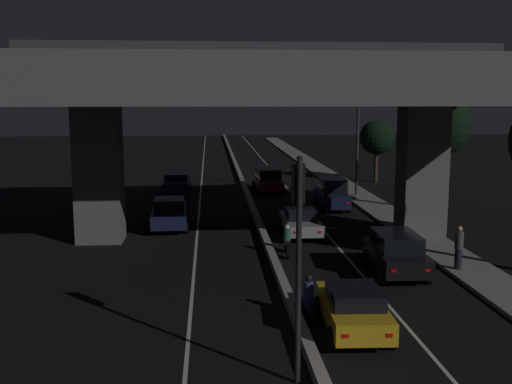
{
  "coord_description": "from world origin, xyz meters",
  "views": [
    {
      "loc": [
        -2.67,
        -11.53,
        7.03
      ],
      "look_at": [
        0.22,
        25.46,
        1.14
      ],
      "focal_mm": 42.0,
      "sensor_mm": 36.0,
      "label": 1
    }
  ],
  "objects_px": {
    "street_lamp": "(353,125)",
    "car_dark_blue_lead_oncoming": "(169,213)",
    "motorcycle_black_filtering_mid": "(287,242)",
    "car_dark_red_fifth": "(268,179)",
    "traffic_light_left_of_median": "(298,231)",
    "car_dark_blue_fourth": "(332,192)",
    "car_black_second": "(396,252)",
    "car_silver_third": "(301,222)",
    "car_dark_blue_second_oncoming": "(176,183)",
    "pedestrian_on_sidewalk": "(459,247)",
    "car_taxi_yellow_lead": "(353,308)",
    "motorcycle_blue_filtering_near": "(308,300)"
  },
  "relations": [
    {
      "from": "traffic_light_left_of_median",
      "to": "street_lamp",
      "type": "relative_size",
      "value": 0.65
    },
    {
      "from": "car_black_second",
      "to": "motorcycle_black_filtering_mid",
      "type": "xyz_separation_m",
      "value": [
        -3.99,
        3.17,
        -0.28
      ]
    },
    {
      "from": "car_dark_blue_lead_oncoming",
      "to": "car_taxi_yellow_lead",
      "type": "bearing_deg",
      "value": 20.49
    },
    {
      "from": "car_black_second",
      "to": "car_dark_blue_lead_oncoming",
      "type": "bearing_deg",
      "value": 47.79
    },
    {
      "from": "traffic_light_left_of_median",
      "to": "car_dark_red_fifth",
      "type": "distance_m",
      "value": 30.58
    },
    {
      "from": "traffic_light_left_of_median",
      "to": "motorcycle_black_filtering_mid",
      "type": "relative_size",
      "value": 3.1
    },
    {
      "from": "car_taxi_yellow_lead",
      "to": "motorcycle_blue_filtering_near",
      "type": "relative_size",
      "value": 2.08
    },
    {
      "from": "car_dark_blue_second_oncoming",
      "to": "pedestrian_on_sidewalk",
      "type": "bearing_deg",
      "value": 29.96
    },
    {
      "from": "street_lamp",
      "to": "motorcycle_blue_filtering_near",
      "type": "distance_m",
      "value": 24.68
    },
    {
      "from": "traffic_light_left_of_median",
      "to": "street_lamp",
      "type": "height_order",
      "value": "street_lamp"
    },
    {
      "from": "car_silver_third",
      "to": "car_dark_blue_fourth",
      "type": "distance_m",
      "value": 8.06
    },
    {
      "from": "car_silver_third",
      "to": "motorcycle_black_filtering_mid",
      "type": "bearing_deg",
      "value": 162.5
    },
    {
      "from": "traffic_light_left_of_median",
      "to": "motorcycle_blue_filtering_near",
      "type": "relative_size",
      "value": 2.94
    },
    {
      "from": "traffic_light_left_of_median",
      "to": "motorcycle_blue_filtering_near",
      "type": "bearing_deg",
      "value": 76.82
    },
    {
      "from": "car_taxi_yellow_lead",
      "to": "street_lamp",
      "type": "bearing_deg",
      "value": -10.94
    },
    {
      "from": "car_dark_blue_lead_oncoming",
      "to": "pedestrian_on_sidewalk",
      "type": "relative_size",
      "value": 2.67
    },
    {
      "from": "street_lamp",
      "to": "motorcycle_blue_filtering_near",
      "type": "relative_size",
      "value": 4.49
    },
    {
      "from": "pedestrian_on_sidewalk",
      "to": "car_dark_blue_lead_oncoming",
      "type": "bearing_deg",
      "value": 142.18
    },
    {
      "from": "car_black_second",
      "to": "car_dark_red_fifth",
      "type": "bearing_deg",
      "value": 10.39
    },
    {
      "from": "traffic_light_left_of_median",
      "to": "car_silver_third",
      "type": "distance_m",
      "value": 16.34
    },
    {
      "from": "car_dark_blue_fourth",
      "to": "car_dark_blue_second_oncoming",
      "type": "height_order",
      "value": "car_dark_blue_fourth"
    },
    {
      "from": "car_dark_blue_lead_oncoming",
      "to": "motorcycle_black_filtering_mid",
      "type": "xyz_separation_m",
      "value": [
        5.63,
        -6.29,
        -0.2
      ]
    },
    {
      "from": "car_silver_third",
      "to": "car_dark_red_fifth",
      "type": "bearing_deg",
      "value": 1.03
    },
    {
      "from": "car_dark_red_fifth",
      "to": "car_dark_blue_fourth",
      "type": "bearing_deg",
      "value": -156.24
    },
    {
      "from": "car_black_second",
      "to": "motorcycle_black_filtering_mid",
      "type": "relative_size",
      "value": 2.26
    },
    {
      "from": "car_taxi_yellow_lead",
      "to": "car_dark_red_fifth",
      "type": "distance_m",
      "value": 27.36
    },
    {
      "from": "street_lamp",
      "to": "motorcycle_black_filtering_mid",
      "type": "bearing_deg",
      "value": -113.09
    },
    {
      "from": "car_dark_blue_second_oncoming",
      "to": "car_dark_blue_fourth",
      "type": "bearing_deg",
      "value": 56.0
    },
    {
      "from": "car_black_second",
      "to": "car_dark_red_fifth",
      "type": "distance_m",
      "value": 21.75
    },
    {
      "from": "car_dark_red_fifth",
      "to": "traffic_light_left_of_median",
      "type": "bearing_deg",
      "value": 173.95
    },
    {
      "from": "car_dark_blue_fourth",
      "to": "car_taxi_yellow_lead",
      "type": "bearing_deg",
      "value": 172.6
    },
    {
      "from": "car_dark_blue_fourth",
      "to": "car_silver_third",
      "type": "bearing_deg",
      "value": 159.56
    },
    {
      "from": "street_lamp",
      "to": "car_taxi_yellow_lead",
      "type": "relative_size",
      "value": 2.16
    },
    {
      "from": "car_dark_red_fifth",
      "to": "car_dark_blue_second_oncoming",
      "type": "relative_size",
      "value": 1.01
    },
    {
      "from": "traffic_light_left_of_median",
      "to": "car_silver_third",
      "type": "height_order",
      "value": "traffic_light_left_of_median"
    },
    {
      "from": "car_dark_blue_second_oncoming",
      "to": "pedestrian_on_sidewalk",
      "type": "xyz_separation_m",
      "value": [
        12.44,
        -21.22,
        0.26
      ]
    },
    {
      "from": "traffic_light_left_of_median",
      "to": "car_dark_blue_fourth",
      "type": "height_order",
      "value": "traffic_light_left_of_median"
    },
    {
      "from": "car_dark_blue_lead_oncoming",
      "to": "car_dark_blue_second_oncoming",
      "type": "relative_size",
      "value": 1.01
    },
    {
      "from": "traffic_light_left_of_median",
      "to": "car_dark_blue_fourth",
      "type": "distance_m",
      "value": 24.1
    },
    {
      "from": "car_dark_blue_lead_oncoming",
      "to": "motorcycle_black_filtering_mid",
      "type": "bearing_deg",
      "value": 39.36
    },
    {
      "from": "car_black_second",
      "to": "motorcycle_blue_filtering_near",
      "type": "height_order",
      "value": "car_black_second"
    },
    {
      "from": "traffic_light_left_of_median",
      "to": "car_silver_third",
      "type": "xyz_separation_m",
      "value": [
        2.52,
        15.84,
        -3.12
      ]
    },
    {
      "from": "car_dark_blue_lead_oncoming",
      "to": "car_dark_blue_second_oncoming",
      "type": "bearing_deg",
      "value": 178.72
    },
    {
      "from": "street_lamp",
      "to": "car_dark_blue_lead_oncoming",
      "type": "distance_m",
      "value": 15.96
    },
    {
      "from": "car_black_second",
      "to": "car_dark_blue_fourth",
      "type": "distance_m",
      "value": 14.45
    },
    {
      "from": "car_silver_third",
      "to": "motorcycle_blue_filtering_near",
      "type": "distance_m",
      "value": 11.65
    },
    {
      "from": "street_lamp",
      "to": "car_dark_blue_second_oncoming",
      "type": "bearing_deg",
      "value": 168.71
    },
    {
      "from": "car_taxi_yellow_lead",
      "to": "car_silver_third",
      "type": "height_order",
      "value": "car_taxi_yellow_lead"
    },
    {
      "from": "car_black_second",
      "to": "car_dark_blue_second_oncoming",
      "type": "relative_size",
      "value": 0.88
    },
    {
      "from": "motorcycle_black_filtering_mid",
      "to": "car_dark_red_fifth",
      "type": "bearing_deg",
      "value": 0.54
    }
  ]
}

